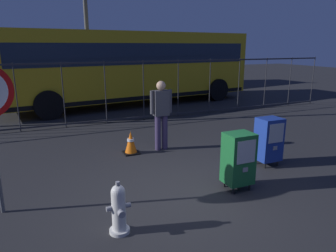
% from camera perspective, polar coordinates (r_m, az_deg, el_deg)
% --- Properties ---
extents(ground_plane, '(60.00, 60.00, 0.00)m').
position_cam_1_polar(ground_plane, '(5.41, 2.22, -12.58)').
color(ground_plane, '#262628').
extents(fire_hydrant, '(0.33, 0.32, 0.75)m').
position_cam_1_polar(fire_hydrant, '(4.34, -9.03, -14.82)').
color(fire_hydrant, silver).
rests_on(fire_hydrant, ground_plane).
extents(newspaper_box_primary, '(0.48, 0.42, 1.02)m').
position_cam_1_polar(newspaper_box_primary, '(5.55, 12.80, -5.79)').
color(newspaper_box_primary, black).
rests_on(newspaper_box_primary, ground_plane).
extents(newspaper_box_secondary, '(0.48, 0.42, 1.02)m').
position_cam_1_polar(newspaper_box_secondary, '(6.83, 18.02, -2.30)').
color(newspaper_box_secondary, black).
rests_on(newspaper_box_secondary, ground_plane).
extents(pedestrian, '(0.55, 0.22, 1.67)m').
position_cam_1_polar(pedestrian, '(7.39, -1.26, 2.70)').
color(pedestrian, '#382D51').
rests_on(pedestrian, ground_plane).
extents(traffic_cone, '(0.36, 0.36, 0.53)m').
position_cam_1_polar(traffic_cone, '(7.33, -6.85, -3.07)').
color(traffic_cone, black).
rests_on(traffic_cone, ground_plane).
extents(fence_barrier, '(18.03, 0.04, 2.00)m').
position_cam_1_polar(fence_barrier, '(10.17, -11.41, 6.10)').
color(fence_barrier, '#2D2D33').
rests_on(fence_barrier, ground_plane).
extents(bus_near, '(10.72, 3.76, 3.00)m').
position_cam_1_polar(bus_near, '(13.45, -6.67, 11.25)').
color(bus_near, gold).
rests_on(bus_near, ground_plane).
extents(bus_far, '(10.75, 3.97, 3.00)m').
position_cam_1_polar(bus_far, '(18.71, -5.12, 12.20)').
color(bus_far, gold).
rests_on(bus_far, ground_plane).
extents(street_light_near_right, '(0.32, 0.32, 7.17)m').
position_cam_1_polar(street_light_near_right, '(19.62, -14.67, 19.06)').
color(street_light_near_right, '#4C4F54').
rests_on(street_light_near_right, ground_plane).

